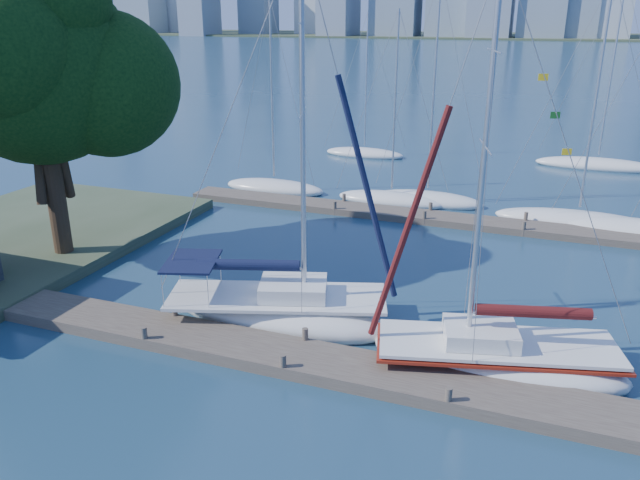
% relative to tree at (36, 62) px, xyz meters
% --- Properties ---
extents(ground, '(700.00, 700.00, 0.00)m').
position_rel_tree_xyz_m(ground, '(12.97, -4.35, -8.68)').
color(ground, '#17324A').
rests_on(ground, ground).
extents(near_dock, '(26.00, 2.00, 0.40)m').
position_rel_tree_xyz_m(near_dock, '(12.97, -4.35, -8.48)').
color(near_dock, '#473C34').
rests_on(near_dock, ground).
extents(far_dock, '(30.00, 1.80, 0.36)m').
position_rel_tree_xyz_m(far_dock, '(14.97, 11.65, -8.50)').
color(far_dock, '#473C34').
rests_on(far_dock, ground).
extents(far_shore, '(800.00, 100.00, 1.50)m').
position_rel_tree_xyz_m(far_shore, '(12.97, 315.65, -8.68)').
color(far_shore, '#38472D').
rests_on(far_shore, ground).
extents(tree, '(10.45, 9.49, 13.16)m').
position_rel_tree_xyz_m(tree, '(0.00, 0.00, 0.00)').
color(tree, '#312115').
rests_on(tree, ground).
extents(sailboat_navy, '(8.81, 5.21, 13.41)m').
position_rel_tree_xyz_m(sailboat_navy, '(11.23, -1.81, -7.63)').
color(sailboat_navy, silver).
rests_on(sailboat_navy, ground).
extents(sailboat_maroon, '(8.24, 4.47, 12.55)m').
position_rel_tree_xyz_m(sailboat_maroon, '(18.95, -2.39, -7.67)').
color(sailboat_maroon, silver).
rests_on(sailboat_maroon, ground).
extents(bg_boat_0, '(6.90, 4.12, 11.73)m').
position_rel_tree_xyz_m(bg_boat_0, '(3.76, 14.22, -8.44)').
color(bg_boat_0, silver).
rests_on(bg_boat_0, ground).
extents(bg_boat_1, '(6.77, 3.48, 11.07)m').
position_rel_tree_xyz_m(bg_boat_1, '(11.33, 14.19, -8.45)').
color(bg_boat_1, silver).
rests_on(bg_boat_1, ground).
extents(bg_boat_2, '(6.70, 2.76, 12.80)m').
position_rel_tree_xyz_m(bg_boat_2, '(13.32, 14.88, -8.42)').
color(bg_boat_2, silver).
rests_on(bg_boat_2, ground).
extents(bg_boat_3, '(8.73, 3.43, 12.54)m').
position_rel_tree_xyz_m(bg_boat_3, '(21.55, 13.66, -8.43)').
color(bg_boat_3, silver).
rests_on(bg_boat_3, ground).
extents(bg_boat_4, '(8.53, 2.47, 12.72)m').
position_rel_tree_xyz_m(bg_boat_4, '(24.43, 13.20, -8.43)').
color(bg_boat_4, silver).
rests_on(bg_boat_4, ground).
extents(bg_boat_6, '(6.56, 3.58, 10.95)m').
position_rel_tree_xyz_m(bg_boat_6, '(6.10, 26.05, -8.46)').
color(bg_boat_6, silver).
rests_on(bg_boat_6, ground).
extents(bg_boat_7, '(8.81, 4.36, 13.25)m').
position_rel_tree_xyz_m(bg_boat_7, '(23.02, 28.06, -8.43)').
color(bg_boat_7, silver).
rests_on(bg_boat_7, ground).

